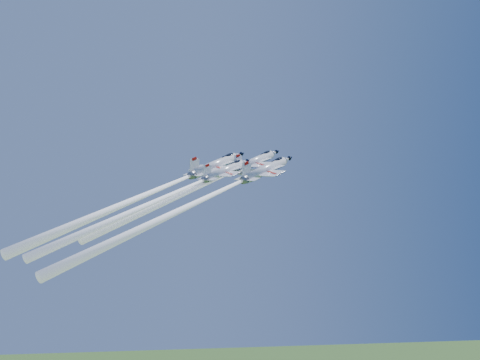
{
  "coord_description": "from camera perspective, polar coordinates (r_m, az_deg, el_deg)",
  "views": [
    {
      "loc": [
        -15.07,
        -116.44,
        96.29
      ],
      "look_at": [
        0.0,
        0.0,
        105.56
      ],
      "focal_mm": 40.0,
      "sensor_mm": 36.0,
      "label": 1
    }
  ],
  "objects": [
    {
      "name": "jet_left",
      "position": [
        113.4,
        -9.3,
        -1.24
      ],
      "size": [
        36.33,
        31.13,
        41.34
      ],
      "rotation": [
        0.38,
        0.1,
        -0.88
      ],
      "color": "silver"
    },
    {
      "name": "jet_lead",
      "position": [
        109.51,
        -4.11,
        -0.58
      ],
      "size": [
        31.96,
        27.42,
        36.96
      ],
      "rotation": [
        0.38,
        0.1,
        -0.88
      ],
      "color": "silver"
    },
    {
      "name": "jet_slot",
      "position": [
        102.55,
        -8.19,
        -1.91
      ],
      "size": [
        30.89,
        26.57,
        37.04
      ],
      "rotation": [
        0.38,
        0.1,
        -0.88
      ],
      "color": "silver"
    },
    {
      "name": "jet_right",
      "position": [
        101.45,
        -4.44,
        -2.29
      ],
      "size": [
        36.35,
        31.26,
        43.39
      ],
      "rotation": [
        0.38,
        0.1,
        -0.88
      ],
      "color": "silver"
    }
  ]
}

